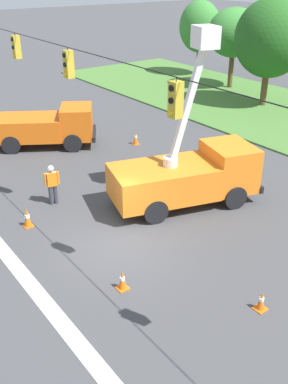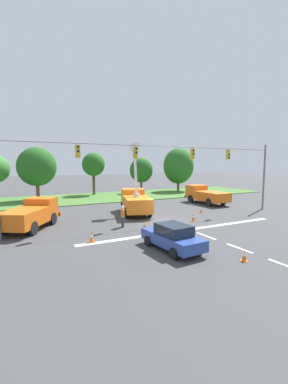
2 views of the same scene
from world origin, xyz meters
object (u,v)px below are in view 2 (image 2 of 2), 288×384
object	(u,v)px
utility_truck_bucket_lift	(135,200)
traffic_cone_lane_edge_a	(244,256)
utility_truck_support_far	(31,214)
traffic_cone_mid_right	(92,237)
traffic_cone_foreground_left	(193,217)
tree_far_east	(141,170)
road_worker	(123,215)
tree_east	(93,165)
traffic_cone_foreground_right	(145,225)
tree_east_end	(178,166)
tree_centre	(37,167)
traffic_cone_mid_left	(60,212)
utility_truck_support_near	(205,195)
traffic_cone_near_bucket	(201,210)
sedan_blue	(172,237)

from	to	relation	value
utility_truck_bucket_lift	traffic_cone_lane_edge_a	bearing A→B (deg)	-91.83
utility_truck_bucket_lift	utility_truck_support_far	xyz separation A→B (m)	(-9.92, -1.81, -0.25)
traffic_cone_mid_right	traffic_cone_foreground_left	bearing A→B (deg)	11.40
tree_far_east	road_worker	distance (m)	24.52
traffic_cone_foreground_left	traffic_cone_lane_edge_a	xyz separation A→B (m)	(-3.61, -8.87, -0.03)
tree_east	traffic_cone_foreground_right	bearing A→B (deg)	-97.06
tree_east_end	traffic_cone_foreground_right	bearing A→B (deg)	-129.97
tree_centre	traffic_cone_mid_left	bearing A→B (deg)	-85.55
traffic_cone_lane_edge_a	traffic_cone_mid_right	bearing A→B (deg)	132.21
tree_far_east	utility_truck_support_near	xyz separation A→B (m)	(2.06, -14.35, -2.84)
tree_far_east	road_worker	bearing A→B (deg)	-120.21
utility_truck_bucket_lift	tree_east	bearing A→B (deg)	87.63
tree_centre	traffic_cone_foreground_right	world-z (taller)	tree_centre
traffic_cone_mid_right	traffic_cone_near_bucket	bearing A→B (deg)	19.94
utility_truck_support_far	traffic_cone_mid_left	xyz separation A→B (m)	(2.81, 4.15, -0.77)
utility_truck_bucket_lift	traffic_cone_mid_left	distance (m)	7.55
tree_far_east	traffic_cone_foreground_right	distance (m)	25.53
sedan_blue	traffic_cone_foreground_left	size ratio (longest dim) A/B	6.51
tree_east_end	sedan_blue	distance (m)	33.05
road_worker	traffic_cone_near_bucket	size ratio (longest dim) A/B	2.74
tree_east	sedan_blue	world-z (taller)	tree_east
tree_centre	utility_truck_support_near	world-z (taller)	tree_centre
road_worker	utility_truck_support_near	bearing A→B (deg)	25.05
sedan_blue	traffic_cone_mid_left	distance (m)	14.12
road_worker	traffic_cone_foreground_left	world-z (taller)	road_worker
traffic_cone_foreground_left	road_worker	bearing A→B (deg)	172.74
utility_truck_bucket_lift	traffic_cone_near_bucket	world-z (taller)	utility_truck_bucket_lift
utility_truck_support_near	traffic_cone_near_bucket	distance (m)	6.67
utility_truck_bucket_lift	traffic_cone_foreground_left	xyz separation A→B (m)	(3.15, -5.49, -1.08)
traffic_cone_foreground_left	traffic_cone_lane_edge_a	world-z (taller)	traffic_cone_foreground_left
utility_truck_bucket_lift	traffic_cone_foreground_right	bearing A→B (deg)	-109.29
tree_east_end	traffic_cone_foreground_left	xyz separation A→B (m)	(-13.04, -21.12, -4.39)
road_worker	traffic_cone_foreground_left	bearing A→B (deg)	-7.26
tree_east	road_worker	xyz separation A→B (m)	(-4.06, -21.99, -3.97)
road_worker	traffic_cone_near_bucket	world-z (taller)	road_worker
traffic_cone_foreground_left	traffic_cone_mid_left	bearing A→B (deg)	142.67
utility_truck_support_near	traffic_cone_near_bucket	bearing A→B (deg)	-134.01
road_worker	traffic_cone_mid_right	distance (m)	4.43
utility_truck_support_near	sedan_blue	xyz separation A→B (m)	(-13.80, -13.14, -0.36)
tree_far_east	traffic_cone_lane_edge_a	bearing A→B (deg)	-106.95
tree_far_east	utility_truck_bucket_lift	bearing A→B (deg)	-118.55
tree_far_east	utility_truck_support_near	world-z (taller)	tree_far_east
traffic_cone_mid_right	tree_far_east	bearing A→B (deg)	56.79
tree_east_end	traffic_cone_near_bucket	world-z (taller)	tree_east_end
tree_far_east	tree_east_end	distance (m)	7.36
tree_centre	road_worker	distance (m)	19.94
tree_east_end	utility_truck_support_near	bearing A→B (deg)	-111.00
traffic_cone_foreground_right	traffic_cone_near_bucket	bearing A→B (deg)	22.70
tree_centre	sedan_blue	world-z (taller)	tree_centre
tree_far_east	traffic_cone_foreground_left	distance (m)	22.90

